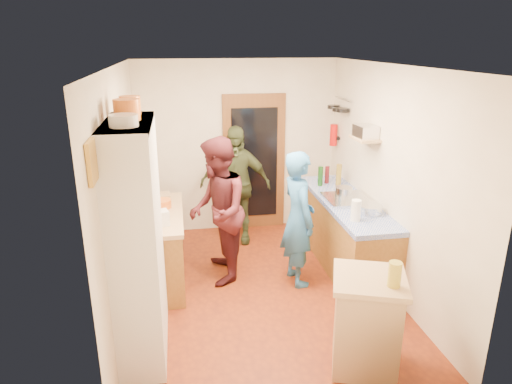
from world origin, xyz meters
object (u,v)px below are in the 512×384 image
object	(u,v)px
hutch_body	(138,241)
person_hob	(301,219)
person_left	(220,210)
person_back	(236,185)
island_base	(366,325)
right_counter_base	(344,234)

from	to	relation	value
hutch_body	person_hob	size ratio (longest dim) A/B	1.33
person_left	person_back	world-z (taller)	person_left
island_base	person_back	bearing A→B (deg)	104.81
person_hob	hutch_body	bearing A→B (deg)	109.19
person_back	person_hob	bearing A→B (deg)	-55.81
right_counter_base	person_back	world-z (taller)	person_back
island_base	person_back	size ratio (longest dim) A/B	0.50
island_base	person_left	distance (m)	2.25
island_base	person_left	world-z (taller)	person_left
person_hob	person_left	xyz separation A→B (m)	(-0.94, 0.29, 0.07)
right_counter_base	person_hob	world-z (taller)	person_hob
hutch_body	person_back	size ratio (longest dim) A/B	1.27
hutch_body	right_counter_base	bearing A→B (deg)	27.47
hutch_body	right_counter_base	world-z (taller)	hutch_body
person_left	person_back	distance (m)	1.10
right_counter_base	island_base	world-z (taller)	island_base
hutch_body	right_counter_base	distance (m)	2.90
person_back	island_base	bearing A→B (deg)	-65.34
right_counter_base	island_base	xyz separation A→B (m)	(-0.52, -1.97, 0.01)
hutch_body	person_hob	xyz separation A→B (m)	(1.81, 0.93, -0.27)
person_left	right_counter_base	bearing A→B (deg)	95.43
hutch_body	right_counter_base	size ratio (longest dim) A/B	1.00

